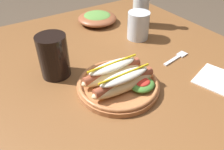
{
  "coord_description": "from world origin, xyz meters",
  "views": [
    {
      "loc": [
        -0.29,
        -0.54,
        1.17
      ],
      "look_at": [
        -0.0,
        -0.1,
        0.77
      ],
      "focal_mm": 35.67,
      "sensor_mm": 36.0,
      "label": 1
    }
  ],
  "objects_px": {
    "hot_dog_plate": "(119,81)",
    "side_bowl": "(97,18)",
    "napkin": "(218,80)",
    "soda_cup": "(54,56)",
    "glass_bottle": "(141,5)",
    "fork": "(177,57)",
    "water_cup": "(138,25)"
  },
  "relations": [
    {
      "from": "hot_dog_plate",
      "to": "side_bowl",
      "type": "bearing_deg",
      "value": 67.81
    },
    {
      "from": "napkin",
      "to": "side_bowl",
      "type": "bearing_deg",
      "value": 100.11
    },
    {
      "from": "hot_dog_plate",
      "to": "side_bowl",
      "type": "height_order",
      "value": "hot_dog_plate"
    },
    {
      "from": "hot_dog_plate",
      "to": "soda_cup",
      "type": "bearing_deg",
      "value": 127.49
    },
    {
      "from": "soda_cup",
      "to": "hot_dog_plate",
      "type": "bearing_deg",
      "value": -52.51
    },
    {
      "from": "hot_dog_plate",
      "to": "side_bowl",
      "type": "relative_size",
      "value": 1.38
    },
    {
      "from": "glass_bottle",
      "to": "hot_dog_plate",
      "type": "bearing_deg",
      "value": -136.13
    },
    {
      "from": "soda_cup",
      "to": "fork",
      "type": "bearing_deg",
      "value": -19.65
    },
    {
      "from": "water_cup",
      "to": "glass_bottle",
      "type": "bearing_deg",
      "value": 47.83
    },
    {
      "from": "side_bowl",
      "to": "napkin",
      "type": "height_order",
      "value": "side_bowl"
    },
    {
      "from": "soda_cup",
      "to": "side_bowl",
      "type": "relative_size",
      "value": 0.77
    },
    {
      "from": "fork",
      "to": "soda_cup",
      "type": "relative_size",
      "value": 0.89
    },
    {
      "from": "soda_cup",
      "to": "glass_bottle",
      "type": "xyz_separation_m",
      "value": [
        0.46,
        0.15,
        0.02
      ]
    },
    {
      "from": "hot_dog_plate",
      "to": "glass_bottle",
      "type": "bearing_deg",
      "value": 43.87
    },
    {
      "from": "fork",
      "to": "glass_bottle",
      "type": "bearing_deg",
      "value": 68.56
    },
    {
      "from": "fork",
      "to": "water_cup",
      "type": "bearing_deg",
      "value": 87.26
    },
    {
      "from": "water_cup",
      "to": "hot_dog_plate",
      "type": "bearing_deg",
      "value": -137.65
    },
    {
      "from": "glass_bottle",
      "to": "water_cup",
      "type": "bearing_deg",
      "value": -132.17
    },
    {
      "from": "fork",
      "to": "soda_cup",
      "type": "distance_m",
      "value": 0.43
    },
    {
      "from": "soda_cup",
      "to": "water_cup",
      "type": "xyz_separation_m",
      "value": [
        0.37,
        0.06,
        -0.01
      ]
    },
    {
      "from": "glass_bottle",
      "to": "side_bowl",
      "type": "bearing_deg",
      "value": 140.92
    },
    {
      "from": "fork",
      "to": "soda_cup",
      "type": "bearing_deg",
      "value": 150.8
    },
    {
      "from": "glass_bottle",
      "to": "napkin",
      "type": "relative_size",
      "value": 1.82
    },
    {
      "from": "soda_cup",
      "to": "napkin",
      "type": "height_order",
      "value": "soda_cup"
    },
    {
      "from": "hot_dog_plate",
      "to": "glass_bottle",
      "type": "distance_m",
      "value": 0.46
    },
    {
      "from": "side_bowl",
      "to": "napkin",
      "type": "bearing_deg",
      "value": -79.89
    },
    {
      "from": "soda_cup",
      "to": "napkin",
      "type": "xyz_separation_m",
      "value": [
        0.41,
        -0.3,
        -0.07
      ]
    },
    {
      "from": "water_cup",
      "to": "glass_bottle",
      "type": "distance_m",
      "value": 0.13
    },
    {
      "from": "hot_dog_plate",
      "to": "napkin",
      "type": "distance_m",
      "value": 0.31
    },
    {
      "from": "fork",
      "to": "glass_bottle",
      "type": "relative_size",
      "value": 0.51
    },
    {
      "from": "fork",
      "to": "napkin",
      "type": "distance_m",
      "value": 0.16
    },
    {
      "from": "soda_cup",
      "to": "side_bowl",
      "type": "height_order",
      "value": "soda_cup"
    }
  ]
}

